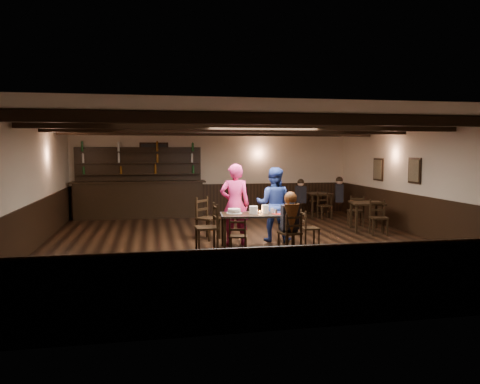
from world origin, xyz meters
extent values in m
plane|color=black|center=(0.00, 0.00, 0.00)|extent=(10.00, 10.00, 0.00)
cube|color=beige|center=(0.00, 5.00, 1.35)|extent=(9.00, 0.02, 2.70)
cube|color=beige|center=(0.00, -5.00, 1.35)|extent=(9.00, 0.02, 2.70)
cube|color=beige|center=(-4.50, 0.00, 1.35)|extent=(0.02, 10.00, 2.70)
cube|color=beige|center=(4.50, 0.00, 1.35)|extent=(0.02, 10.00, 2.70)
cube|color=silver|center=(0.00, 0.00, 2.70)|extent=(9.00, 10.00, 0.02)
cube|color=black|center=(0.00, 4.97, 0.50)|extent=(9.00, 0.04, 1.00)
cube|color=black|center=(0.00, -4.97, 0.50)|extent=(9.00, 0.04, 1.00)
cube|color=black|center=(-4.47, 0.00, 0.50)|extent=(0.04, 10.00, 1.00)
cube|color=black|center=(4.47, 0.00, 0.50)|extent=(0.04, 10.00, 1.00)
cube|color=black|center=(-1.90, 4.97, 1.85)|extent=(0.90, 0.03, 1.00)
cube|color=black|center=(-1.90, 4.95, 1.85)|extent=(0.80, 0.02, 0.90)
cube|color=black|center=(4.47, 0.50, 1.60)|extent=(0.03, 0.55, 0.65)
cube|color=#72664C|center=(4.45, 0.50, 1.60)|extent=(0.02, 0.45, 0.55)
cube|color=black|center=(4.47, 2.40, 1.55)|extent=(0.03, 0.55, 0.65)
cube|color=#72664C|center=(4.45, 2.40, 1.55)|extent=(0.02, 0.45, 0.55)
cube|color=black|center=(0.00, -3.00, 2.60)|extent=(8.90, 0.18, 0.18)
cube|color=black|center=(0.00, -1.00, 2.60)|extent=(8.90, 0.18, 0.18)
cube|color=black|center=(0.00, 1.00, 2.60)|extent=(8.90, 0.18, 0.18)
cube|color=black|center=(0.00, 3.00, 2.60)|extent=(8.90, 0.18, 0.18)
cube|color=black|center=(-0.53, -0.72, 0.36)|extent=(0.07, 0.07, 0.71)
cube|color=black|center=(-0.47, -0.07, 0.36)|extent=(0.07, 0.07, 0.71)
cube|color=black|center=(0.90, -0.86, 0.36)|extent=(0.07, 0.07, 0.71)
cube|color=black|center=(0.96, -0.20, 0.36)|extent=(0.07, 0.07, 0.71)
cube|color=black|center=(0.21, -0.46, 0.73)|extent=(1.62, 0.92, 0.04)
cube|color=#A5A8AD|center=(0.25, -0.09, 0.73)|extent=(1.55, 0.17, 0.04)
cube|color=#A5A8AD|center=(0.18, -0.83, 0.73)|extent=(1.55, 0.17, 0.04)
cube|color=#A5A8AD|center=(0.97, -0.53, 0.73)|extent=(0.10, 0.78, 0.04)
cube|color=#A5A8AD|center=(-0.55, -0.39, 0.73)|extent=(0.10, 0.78, 0.04)
cube|color=black|center=(-0.12, -0.90, 0.18)|extent=(0.04, 0.04, 0.37)
cube|color=black|center=(-0.20, -1.18, 0.18)|extent=(0.04, 0.04, 0.37)
cube|color=black|center=(-0.42, -0.82, 0.18)|extent=(0.04, 0.04, 0.37)
cube|color=black|center=(-0.49, -1.10, 0.18)|extent=(0.04, 0.04, 0.37)
cube|color=black|center=(-0.31, -1.00, 0.38)|extent=(0.44, 0.42, 0.03)
cube|color=black|center=(-0.35, -1.14, 0.58)|extent=(0.35, 0.12, 0.38)
cube|color=black|center=(-0.35, -1.14, 0.54)|extent=(0.30, 0.10, 0.04)
cube|color=black|center=(-0.35, -1.14, 0.69)|extent=(0.30, 0.10, 0.04)
cube|color=black|center=(0.88, -0.88, 0.20)|extent=(0.04, 0.04, 0.41)
cube|color=black|center=(0.96, -1.20, 0.20)|extent=(0.04, 0.04, 0.41)
cube|color=black|center=(0.55, -0.96, 0.20)|extent=(0.04, 0.04, 0.41)
cube|color=black|center=(0.63, -1.27, 0.20)|extent=(0.04, 0.04, 0.41)
cube|color=black|center=(0.76, -1.08, 0.42)|extent=(0.47, 0.46, 0.04)
cube|color=black|center=(0.79, -1.23, 0.64)|extent=(0.39, 0.12, 0.42)
cube|color=black|center=(0.79, -1.23, 0.59)|extent=(0.34, 0.10, 0.05)
cube|color=black|center=(0.79, -1.23, 0.76)|extent=(0.34, 0.10, 0.05)
cube|color=black|center=(-1.10, -0.42, 0.24)|extent=(0.04, 0.04, 0.48)
cube|color=black|center=(-0.71, -0.40, 0.24)|extent=(0.04, 0.04, 0.48)
cube|color=black|center=(-1.08, -0.82, 0.24)|extent=(0.04, 0.04, 0.48)
cube|color=black|center=(-0.70, -0.80, 0.24)|extent=(0.04, 0.04, 0.48)
cube|color=black|center=(-0.90, -0.61, 0.51)|extent=(0.47, 0.49, 0.04)
cube|color=black|center=(-0.70, -0.60, 0.76)|extent=(0.06, 0.47, 0.51)
cube|color=black|center=(-0.70, -0.60, 0.71)|extent=(0.05, 0.41, 0.06)
cube|color=black|center=(-0.70, -0.60, 0.91)|extent=(0.05, 0.41, 0.06)
cube|color=black|center=(1.55, -0.62, 0.19)|extent=(0.03, 0.03, 0.38)
cube|color=black|center=(1.25, -0.62, 0.19)|extent=(0.03, 0.03, 0.38)
cube|color=black|center=(1.55, -0.30, 0.19)|extent=(0.03, 0.03, 0.38)
cube|color=black|center=(1.25, -0.30, 0.19)|extent=(0.03, 0.03, 0.38)
cube|color=black|center=(1.40, -0.46, 0.40)|extent=(0.36, 0.38, 0.04)
cube|color=black|center=(1.25, -0.46, 0.60)|extent=(0.03, 0.37, 0.40)
cube|color=black|center=(1.25, -0.46, 0.56)|extent=(0.02, 0.32, 0.04)
cube|color=black|center=(1.25, -0.46, 0.72)|extent=(0.02, 0.32, 0.04)
cube|color=black|center=(-0.70, 0.48, 0.24)|extent=(0.06, 0.06, 0.48)
cube|color=black|center=(-0.97, 0.75, 0.24)|extent=(0.06, 0.06, 0.48)
cube|color=black|center=(-0.42, 0.76, 0.24)|extent=(0.06, 0.06, 0.48)
cube|color=black|center=(-0.69, 1.03, 0.24)|extent=(0.06, 0.06, 0.48)
cube|color=black|center=(-0.70, 0.75, 0.50)|extent=(0.65, 0.65, 0.04)
cube|color=black|center=(-0.83, 0.89, 0.75)|extent=(0.36, 0.36, 0.50)
cube|color=black|center=(-0.83, 0.89, 0.70)|extent=(0.30, 0.30, 0.06)
cube|color=black|center=(-0.83, 0.89, 0.90)|extent=(0.30, 0.30, 0.06)
imported|color=#FF36B0|center=(-0.19, 0.03, 0.90)|extent=(0.70, 0.49, 1.81)
imported|color=navy|center=(0.77, 0.27, 0.86)|extent=(1.01, 0.91, 1.71)
cube|color=black|center=(0.76, -0.96, 0.52)|extent=(0.32, 0.32, 0.13)
cube|color=black|center=(0.76, -1.08, 0.75)|extent=(0.34, 0.20, 0.49)
cylinder|color=black|center=(0.76, -1.08, 0.98)|extent=(0.10, 0.34, 0.34)
sphere|color=#D8A384|center=(0.76, -1.08, 1.13)|extent=(0.21, 0.21, 0.21)
sphere|color=#39180D|center=(0.76, -1.11, 1.14)|extent=(0.26, 0.26, 0.26)
cone|color=#39180D|center=(0.76, -1.21, 0.73)|extent=(0.20, 0.20, 0.61)
cylinder|color=white|center=(-0.26, -0.32, 0.76)|extent=(0.34, 0.34, 0.01)
cylinder|color=white|center=(-0.26, -0.32, 0.81)|extent=(0.27, 0.27, 0.09)
cylinder|color=silver|center=(-0.26, -0.32, 0.79)|extent=(0.29, 0.29, 0.04)
cylinder|color=white|center=(0.13, -0.49, 0.84)|extent=(0.18, 0.18, 0.17)
cylinder|color=white|center=(0.40, -0.40, 0.84)|extent=(0.15, 0.15, 0.18)
cylinder|color=#A5A8AD|center=(0.28, -0.39, 0.77)|extent=(0.05, 0.05, 0.03)
sphere|color=orange|center=(0.28, -0.39, 0.80)|extent=(0.03, 0.03, 0.03)
cylinder|color=silver|center=(0.58, -0.56, 0.80)|extent=(0.04, 0.04, 0.10)
cylinder|color=#A5A8AD|center=(0.60, -0.59, 0.80)|extent=(0.04, 0.04, 0.10)
cylinder|color=silver|center=(0.56, -0.41, 0.81)|extent=(0.07, 0.07, 0.11)
cube|color=#9F1411|center=(0.69, -0.56, 0.75)|extent=(0.33, 0.27, 0.00)
cube|color=#0E1949|center=(0.73, -0.34, 0.75)|extent=(0.34, 0.28, 0.00)
cube|color=black|center=(-2.37, 4.65, 0.55)|extent=(3.89, 0.60, 1.10)
cube|color=black|center=(-2.37, 4.65, 1.12)|extent=(4.09, 0.70, 0.05)
cube|color=black|center=(-2.37, 4.92, 1.10)|extent=(3.89, 0.10, 2.20)
cube|color=black|center=(-2.37, 4.82, 1.35)|extent=(3.79, 0.22, 0.03)
cube|color=black|center=(-2.37, 4.82, 1.70)|extent=(3.79, 0.22, 0.03)
cube|color=black|center=(-2.37, 4.82, 2.05)|extent=(3.79, 0.22, 0.03)
cube|color=black|center=(3.53, 1.16, 0.73)|extent=(0.97, 0.97, 0.04)
cube|color=black|center=(3.13, 0.91, 0.35)|extent=(0.05, 0.05, 0.71)
cube|color=black|center=(3.27, 1.56, 0.35)|extent=(0.05, 0.05, 0.71)
cube|color=black|center=(3.79, 0.76, 0.35)|extent=(0.05, 0.05, 0.71)
cube|color=black|center=(3.93, 1.42, 0.35)|extent=(0.05, 0.05, 0.71)
cube|color=black|center=(3.20, 3.94, 0.73)|extent=(0.80, 0.80, 0.04)
cube|color=black|center=(2.91, 3.61, 0.35)|extent=(0.05, 0.05, 0.71)
cube|color=black|center=(2.87, 4.23, 0.35)|extent=(0.05, 0.05, 0.71)
cube|color=black|center=(3.53, 3.64, 0.35)|extent=(0.05, 0.05, 0.71)
cube|color=black|center=(3.50, 4.27, 0.35)|extent=(0.05, 0.05, 0.71)
cube|color=black|center=(2.57, 3.74, 0.73)|extent=(0.28, 0.39, 0.52)
sphere|color=#D8A384|center=(2.57, 3.74, 1.08)|extent=(0.20, 0.20, 0.20)
sphere|color=black|center=(2.57, 3.74, 1.11)|extent=(0.21, 0.21, 0.21)
cube|color=black|center=(3.84, 3.73, 0.75)|extent=(0.35, 0.44, 0.56)
sphere|color=#D8A384|center=(3.84, 3.73, 1.13)|extent=(0.22, 0.22, 0.22)
sphere|color=black|center=(3.84, 3.73, 1.16)|extent=(0.23, 0.23, 0.23)
camera|label=1|loc=(-2.02, -10.14, 2.12)|focal=35.00mm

